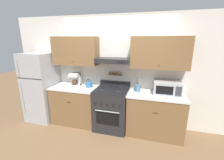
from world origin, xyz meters
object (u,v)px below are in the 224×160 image
Objects in this scene: coffee_maker at (75,79)px; microwave at (167,87)px; stove_range at (112,109)px; tea_kettle at (89,84)px; refrigerator at (42,87)px; utensil_crock at (137,88)px.

coffee_maker is 0.57× the size of microwave.
tea_kettle is at bearing 169.83° from stove_range.
refrigerator is 5.52× the size of utensil_crock.
utensil_crock is at bearing -1.08° from coffee_maker.
coffee_maker is at bearing 175.50° from tea_kettle.
tea_kettle is at bearing -179.42° from microwave.
stove_range is 1.87m from refrigerator.
utensil_crock is (2.38, 0.13, 0.15)m from refrigerator.
stove_range is 5.17× the size of tea_kettle.
microwave is at bearing 6.07° from stove_range.
tea_kettle is 0.66× the size of coffee_maker.
utensil_crock is (-0.61, -0.02, -0.05)m from microwave.
refrigerator is at bearing -179.25° from stove_range.
coffee_maker is (0.88, 0.16, 0.22)m from refrigerator.
refrigerator reaches higher than coffee_maker.
microwave is (1.16, 0.12, 0.57)m from stove_range.
stove_range is 0.79m from tea_kettle.
coffee_maker reaches higher than stove_range.
utensil_crock reaches higher than tea_kettle.
refrigerator reaches higher than microwave.
refrigerator is at bearing -177.18° from microwave.
microwave is 0.61m from utensil_crock.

